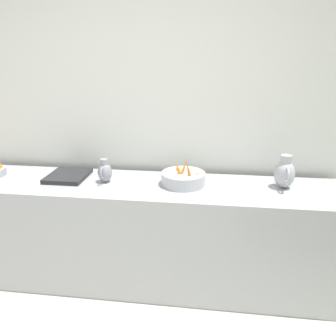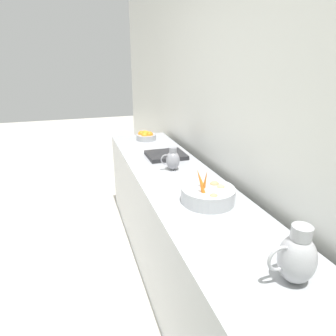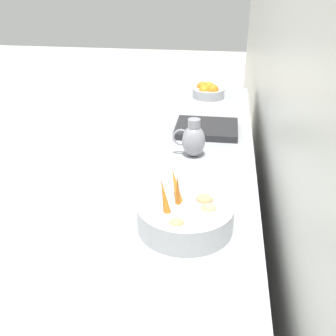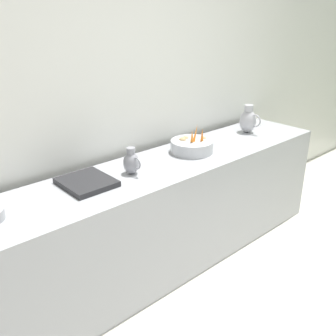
{
  "view_description": "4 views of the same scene",
  "coord_description": "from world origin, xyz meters",
  "px_view_note": "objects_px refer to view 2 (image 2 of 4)",
  "views": [
    {
      "loc": [
        0.77,
        0.32,
        1.79
      ],
      "look_at": [
        -1.46,
        0.04,
        1.03
      ],
      "focal_mm": 34.88,
      "sensor_mm": 36.0,
      "label": 1
    },
    {
      "loc": [
        -0.82,
        1.66,
        1.71
      ],
      "look_at": [
        -1.41,
        -0.18,
        0.99
      ],
      "focal_mm": 31.66,
      "sensor_mm": 36.0,
      "label": 2
    },
    {
      "loc": [
        -1.68,
        1.36,
        1.71
      ],
      "look_at": [
        -1.5,
        0.07,
        1.06
      ],
      "focal_mm": 44.37,
      "sensor_mm": 36.0,
      "label": 3
    },
    {
      "loc": [
        0.43,
        -1.91,
        1.91
      ],
      "look_at": [
        -1.34,
        -0.32,
        0.93
      ],
      "focal_mm": 41.12,
      "sensor_mm": 36.0,
      "label": 4
    }
  ],
  "objects_px": {
    "vegetable_colander": "(208,194)",
    "metal_pitcher_tall": "(297,257)",
    "orange_bowl": "(146,136)",
    "metal_pitcher_short": "(173,160)"
  },
  "relations": [
    {
      "from": "orange_bowl",
      "to": "metal_pitcher_tall",
      "type": "distance_m",
      "value": 2.34
    },
    {
      "from": "vegetable_colander",
      "to": "orange_bowl",
      "type": "distance_m",
      "value": 1.59
    },
    {
      "from": "metal_pitcher_tall",
      "to": "metal_pitcher_short",
      "type": "relative_size",
      "value": 1.35
    },
    {
      "from": "orange_bowl",
      "to": "metal_pitcher_short",
      "type": "bearing_deg",
      "value": 88.9
    },
    {
      "from": "orange_bowl",
      "to": "vegetable_colander",
      "type": "bearing_deg",
      "value": 90.26
    },
    {
      "from": "metal_pitcher_tall",
      "to": "metal_pitcher_short",
      "type": "bearing_deg",
      "value": -87.72
    },
    {
      "from": "vegetable_colander",
      "to": "metal_pitcher_tall",
      "type": "bearing_deg",
      "value": 92.15
    },
    {
      "from": "metal_pitcher_tall",
      "to": "metal_pitcher_short",
      "type": "height_order",
      "value": "metal_pitcher_tall"
    },
    {
      "from": "vegetable_colander",
      "to": "orange_bowl",
      "type": "xyz_separation_m",
      "value": [
        0.01,
        -1.59,
        -0.01
      ]
    },
    {
      "from": "metal_pitcher_short",
      "to": "vegetable_colander",
      "type": "bearing_deg",
      "value": 92.43
    }
  ]
}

